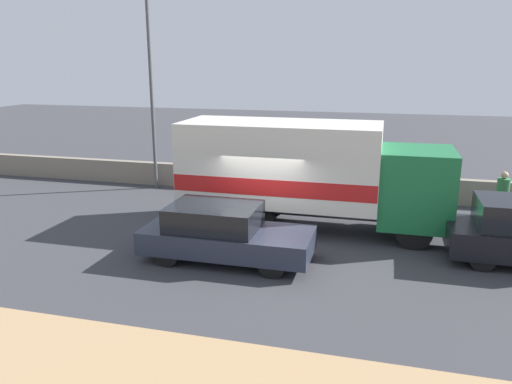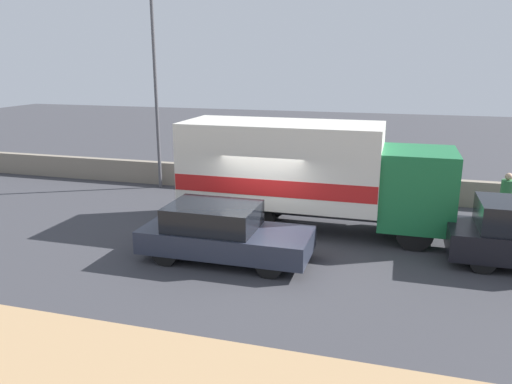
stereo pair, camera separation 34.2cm
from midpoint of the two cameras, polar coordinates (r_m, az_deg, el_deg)
ground_plane at (r=14.20m, az=-1.21°, el=-6.86°), size 80.00×80.00×0.00m
stone_wall_backdrop at (r=20.19m, az=3.92°, el=1.15°), size 60.00×0.35×0.97m
street_lamp at (r=21.01m, az=-12.42°, el=12.94°), size 0.56×0.28×8.22m
box_truck at (r=15.72m, az=4.86°, el=2.38°), size 8.30×2.61×3.39m
car_hatchback at (r=13.48m, az=-4.48°, el=-4.68°), size 4.57×1.89×1.52m
pedestrian at (r=17.96m, az=25.80°, el=-0.58°), size 0.39×0.39×1.80m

